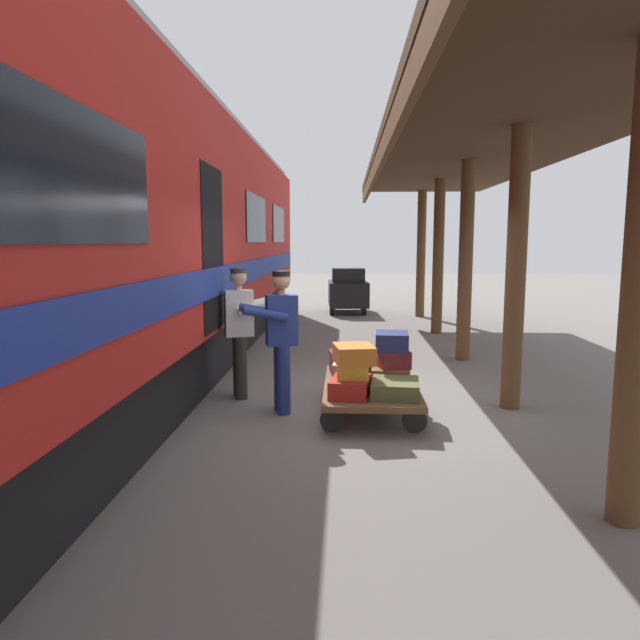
# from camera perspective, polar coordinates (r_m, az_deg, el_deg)

# --- Properties ---
(ground_plane) EXTENTS (60.00, 60.00, 0.00)m
(ground_plane) POSITION_cam_1_polar(r_m,az_deg,el_deg) (7.36, 4.10, -8.42)
(ground_plane) COLOR slate
(platform_canopy) EXTENTS (3.20, 18.49, 3.56)m
(platform_canopy) POSITION_cam_1_polar(r_m,az_deg,el_deg) (7.44, 18.81, 16.71)
(platform_canopy) COLOR brown
(platform_canopy) RESTS_ON ground_plane
(train_car) EXTENTS (3.02, 19.85, 4.00)m
(train_car) POSITION_cam_1_polar(r_m,az_deg,el_deg) (7.72, -21.49, 7.32)
(train_car) COLOR #B21E19
(train_car) RESTS_ON ground_plane
(luggage_cart) EXTENTS (1.15, 2.06, 0.34)m
(luggage_cart) POSITION_cam_1_polar(r_m,az_deg,el_deg) (7.10, 4.98, -6.61)
(luggage_cart) COLOR brown
(luggage_cart) RESTS_ON ground_plane
(suitcase_red_plastic) EXTENTS (0.50, 0.63, 0.20)m
(suitcase_red_plastic) POSITION_cam_1_polar(r_m,az_deg,el_deg) (6.51, 3.00, -6.58)
(suitcase_red_plastic) COLOR #AD231E
(suitcase_red_plastic) RESTS_ON luggage_cart
(suitcase_brown_leather) EXTENTS (0.51, 0.53, 0.20)m
(suitcase_brown_leather) POSITION_cam_1_polar(r_m,az_deg,el_deg) (7.08, 7.02, -5.44)
(suitcase_brown_leather) COLOR brown
(suitcase_brown_leather) RESTS_ON luggage_cart
(suitcase_gray_aluminum) EXTENTS (0.43, 0.47, 0.26)m
(suitcase_gray_aluminum) POSITION_cam_1_polar(r_m,az_deg,el_deg) (7.06, 2.96, -5.20)
(suitcase_gray_aluminum) COLOR #9EA0A5
(suitcase_gray_aluminum) RESTS_ON luggage_cart
(suitcase_teal_softside) EXTENTS (0.45, 0.60, 0.17)m
(suitcase_teal_softside) POSITION_cam_1_polar(r_m,az_deg,el_deg) (7.64, 6.69, -4.59)
(suitcase_teal_softside) COLOR #1E666B
(suitcase_teal_softside) RESTS_ON luggage_cart
(suitcase_burgundy_valise) EXTENTS (0.55, 0.55, 0.28)m
(suitcase_burgundy_valise) POSITION_cam_1_polar(r_m,az_deg,el_deg) (7.61, 2.93, -4.19)
(suitcase_burgundy_valise) COLOR maroon
(suitcase_burgundy_valise) RESTS_ON luggage_cart
(suitcase_olive_duffel) EXTENTS (0.57, 0.63, 0.18)m
(suitcase_olive_duffel) POSITION_cam_1_polar(r_m,az_deg,el_deg) (6.54, 7.41, -6.68)
(suitcase_olive_duffel) COLOR brown
(suitcase_olive_duffel) RESTS_ON luggage_cart
(suitcase_maroon_trunk) EXTENTS (0.42, 0.44, 0.21)m
(suitcase_maroon_trunk) POSITION_cam_1_polar(r_m,az_deg,el_deg) (7.04, 7.22, -3.81)
(suitcase_maroon_trunk) COLOR maroon
(suitcase_maroon_trunk) RESTS_ON suitcase_brown_leather
(suitcase_yellow_case) EXTENTS (0.36, 0.38, 0.16)m
(suitcase_yellow_case) POSITION_cam_1_polar(r_m,az_deg,el_deg) (6.50, 3.30, -4.97)
(suitcase_yellow_case) COLOR gold
(suitcase_yellow_case) RESTS_ON suitcase_red_plastic
(suitcase_orange_carryall) EXTENTS (0.50, 0.56, 0.20)m
(suitcase_orange_carryall) POSITION_cam_1_polar(r_m,az_deg,el_deg) (6.48, 3.36, -3.36)
(suitcase_orange_carryall) COLOR #CC6B23
(suitcase_orange_carryall) RESTS_ON suitcase_yellow_case
(suitcase_navy_fabric) EXTENTS (0.42, 0.49, 0.21)m
(suitcase_navy_fabric) POSITION_cam_1_polar(r_m,az_deg,el_deg) (7.04, 7.09, -2.08)
(suitcase_navy_fabric) COLOR navy
(suitcase_navy_fabric) RESTS_ON suitcase_maroon_trunk
(porter_in_overalls) EXTENTS (0.73, 0.56, 1.70)m
(porter_in_overalls) POSITION_cam_1_polar(r_m,az_deg,el_deg) (6.90, -3.96, -1.62)
(porter_in_overalls) COLOR navy
(porter_in_overalls) RESTS_ON ground_plane
(porter_by_door) EXTENTS (0.73, 0.56, 1.70)m
(porter_by_door) POSITION_cam_1_polar(r_m,az_deg,el_deg) (7.63, -7.81, -0.77)
(porter_by_door) COLOR #332D28
(porter_by_door) RESTS_ON ground_plane
(baggage_tug) EXTENTS (1.19, 1.76, 1.30)m
(baggage_tug) POSITION_cam_1_polar(r_m,az_deg,el_deg) (16.70, 2.78, 2.86)
(baggage_tug) COLOR black
(baggage_tug) RESTS_ON ground_plane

